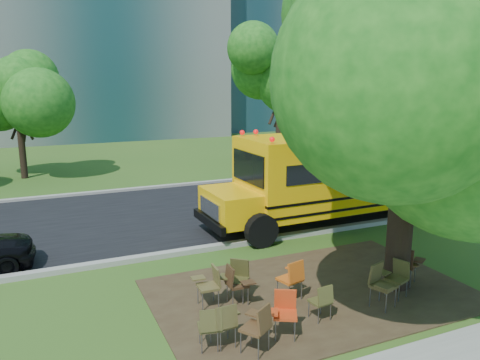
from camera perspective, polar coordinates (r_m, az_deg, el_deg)
name	(u,v)px	position (r m, az deg, el deg)	size (l,w,h in m)	color
ground	(262,292)	(10.85, 2.70, -13.52)	(160.00, 160.00, 0.00)	#285119
dirt_patch	(312,293)	(10.90, 8.75, -13.44)	(7.00, 4.50, 0.03)	#382819
asphalt_road	(175,213)	(17.00, -7.90, -3.98)	(80.00, 8.00, 0.04)	black
kerb_near	(215,247)	(13.36, -3.10, -8.16)	(80.00, 0.25, 0.14)	gray
kerb_far	(149,188)	(20.84, -11.03, -0.96)	(80.00, 0.25, 0.14)	gray
building_right	(304,8)	(55.25, 7.87, 20.08)	(30.00, 16.00, 25.00)	gray
bg_tree_2	(16,91)	(24.75, -25.60, 9.81)	(4.80, 4.80, 6.62)	black
bg_tree_3	(280,74)	(25.91, 4.91, 12.78)	(5.60, 5.60, 7.84)	black
bg_tree_4	(407,86)	(29.82, 19.71, 10.71)	(5.00, 5.00, 6.85)	black
main_tree	(412,62)	(10.67, 20.27, 13.32)	(7.20, 7.20, 8.66)	black
school_bus	(383,167)	(17.17, 17.03, 1.51)	(12.08, 3.01, 2.94)	#FFB708
chair_0	(225,320)	(8.62, -1.81, -16.74)	(0.56, 0.51, 0.86)	#49401F
chair_1	(211,324)	(8.56, -3.50, -17.08)	(0.63, 0.49, 0.84)	#47421E
chair_2	(258,324)	(8.45, 2.27, -17.11)	(0.61, 0.76, 0.91)	#4F341C
chair_3	(284,309)	(8.98, 5.36, -15.39)	(0.74, 0.58, 0.89)	#C13914
chair_4	(322,298)	(9.62, 10.02, -14.02)	(0.52, 0.50, 0.78)	#4A4820
chair_5	(381,282)	(10.36, 16.77, -11.77)	(0.65, 0.72, 0.95)	#4F4322
chair_6	(397,275)	(10.98, 18.59, -10.88)	(0.63, 0.57, 0.84)	#47431F
chair_7	(406,262)	(11.61, 19.61, -9.39)	(0.77, 0.62, 0.93)	#3D2416
chair_8	(210,282)	(10.03, -3.68, -12.30)	(0.52, 0.59, 0.89)	brown
chair_9	(237,276)	(10.30, -0.39, -11.57)	(0.77, 0.61, 0.90)	#43401D
chair_10	(236,281)	(10.05, -0.53, -12.26)	(0.51, 0.58, 0.88)	#402817
chair_11	(293,276)	(10.30, 6.43, -11.51)	(0.64, 0.67, 0.94)	#D05916
chair_12	(400,265)	(11.62, 18.89, -9.72)	(0.48, 0.52, 0.81)	#492E1A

